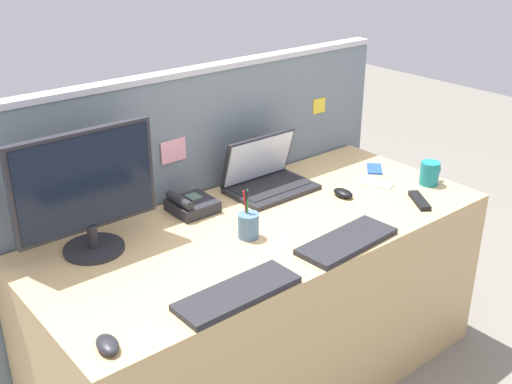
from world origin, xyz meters
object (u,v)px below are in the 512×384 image
at_px(desktop_monitor, 86,189).
at_px(keyboard_spare, 238,293).
at_px(pen_cup, 248,225).
at_px(desk_phone, 191,205).
at_px(keyboard_main, 347,241).
at_px(laptop, 266,176).
at_px(computer_mouse_right_hand, 107,344).
at_px(coffee_mug, 430,173).
at_px(computer_mouse_left_hand, 343,193).
at_px(tv_remote, 419,201).
at_px(cell_phone_white_slab, 376,183).
at_px(cell_phone_blue_case, 374,169).

xyz_separation_m(desktop_monitor, keyboard_spare, (0.22, -0.57, -0.23)).
distance_m(desktop_monitor, pen_cup, 0.60).
bearing_deg(desk_phone, keyboard_main, -63.72).
relative_size(desk_phone, keyboard_spare, 0.40).
bearing_deg(laptop, computer_mouse_right_hand, -151.84).
xyz_separation_m(laptop, coffee_mug, (0.60, -0.43, -0.01)).
distance_m(computer_mouse_left_hand, tv_remote, 0.32).
bearing_deg(laptop, cell_phone_white_slab, -34.29).
bearing_deg(cell_phone_white_slab, keyboard_main, -172.45).
bearing_deg(tv_remote, computer_mouse_right_hand, -144.31).
distance_m(keyboard_main, tv_remote, 0.50).
bearing_deg(pen_cup, laptop, 41.39).
bearing_deg(desktop_monitor, pen_cup, -29.65).
relative_size(keyboard_spare, computer_mouse_left_hand, 4.23).
bearing_deg(cell_phone_white_slab, tv_remote, -114.53).
relative_size(keyboard_main, pen_cup, 2.16).
distance_m(desktop_monitor, keyboard_spare, 0.65).
height_order(computer_mouse_right_hand, cell_phone_blue_case, computer_mouse_right_hand).
bearing_deg(cell_phone_white_slab, computer_mouse_right_hand, 168.24).
distance_m(desktop_monitor, laptop, 0.86).
distance_m(desktop_monitor, tv_remote, 1.36).
bearing_deg(computer_mouse_left_hand, coffee_mug, -18.72).
distance_m(desktop_monitor, desk_phone, 0.50).
bearing_deg(computer_mouse_right_hand, keyboard_main, 7.03).
bearing_deg(pen_cup, cell_phone_blue_case, 9.22).
bearing_deg(laptop, keyboard_main, -99.46).
bearing_deg(desktop_monitor, keyboard_main, -36.76).
bearing_deg(computer_mouse_right_hand, computer_mouse_left_hand, 20.55).
bearing_deg(keyboard_spare, cell_phone_blue_case, 19.63).
xyz_separation_m(computer_mouse_left_hand, tv_remote, (0.20, -0.25, -0.01)).
bearing_deg(cell_phone_blue_case, desk_phone, -144.65).
distance_m(keyboard_main, cell_phone_blue_case, 0.76).
distance_m(computer_mouse_left_hand, cell_phone_blue_case, 0.36).
bearing_deg(cell_phone_blue_case, keyboard_main, -100.68).
xyz_separation_m(keyboard_main, computer_mouse_right_hand, (-0.96, 0.01, 0.01)).
relative_size(computer_mouse_right_hand, tv_remote, 0.59).
bearing_deg(computer_mouse_right_hand, laptop, 35.65).
xyz_separation_m(desktop_monitor, cell_phone_white_slab, (1.24, -0.26, -0.24)).
relative_size(desktop_monitor, computer_mouse_left_hand, 5.23).
distance_m(laptop, keyboard_spare, 0.85).
xyz_separation_m(pen_cup, tv_remote, (0.74, -0.22, -0.04)).
bearing_deg(desk_phone, tv_remote, -34.32).
height_order(desktop_monitor, laptop, desktop_monitor).
height_order(computer_mouse_left_hand, cell_phone_blue_case, computer_mouse_left_hand).
height_order(keyboard_main, cell_phone_white_slab, keyboard_main).
bearing_deg(cell_phone_white_slab, pen_cup, 158.93).
xyz_separation_m(desktop_monitor, desk_phone, (0.45, 0.04, -0.21)).
height_order(pen_cup, coffee_mug, pen_cup).
height_order(desk_phone, pen_cup, pen_cup).
xyz_separation_m(laptop, keyboard_main, (-0.10, -0.57, -0.05)).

